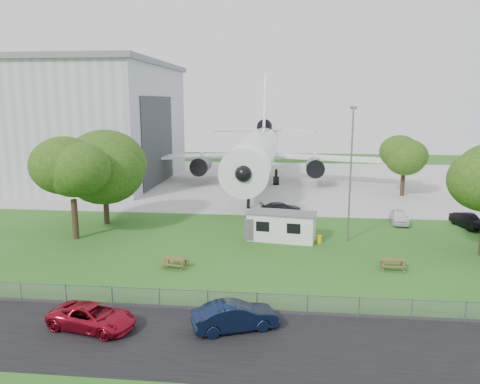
# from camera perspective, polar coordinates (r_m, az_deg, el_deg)

# --- Properties ---
(ground) EXTENTS (160.00, 160.00, 0.00)m
(ground) POSITION_cam_1_polar(r_m,az_deg,el_deg) (37.95, 1.57, -8.30)
(ground) COLOR #387126
(asphalt_strip) EXTENTS (120.00, 8.00, 0.02)m
(asphalt_strip) POSITION_cam_1_polar(r_m,az_deg,el_deg) (26.08, -0.80, -17.71)
(asphalt_strip) COLOR black
(asphalt_strip) RESTS_ON ground
(concrete_apron) EXTENTS (120.00, 46.00, 0.03)m
(concrete_apron) POSITION_cam_1_polar(r_m,az_deg,el_deg) (74.82, 3.88, 1.33)
(concrete_apron) COLOR #B7B7B2
(concrete_apron) RESTS_ON ground
(hangar) EXTENTS (43.00, 31.00, 18.55)m
(hangar) POSITION_cam_1_polar(r_m,az_deg,el_deg) (82.53, -23.74, 7.90)
(hangar) COLOR #B2B7BC
(hangar) RESTS_ON ground
(airliner) EXTENTS (46.36, 47.73, 17.69)m
(airliner) POSITION_cam_1_polar(r_m,az_deg,el_deg) (72.09, 2.27, 5.19)
(airliner) COLOR white
(airliner) RESTS_ON ground
(site_cabin) EXTENTS (6.92, 3.64, 2.62)m
(site_cabin) POSITION_cam_1_polar(r_m,az_deg,el_deg) (43.07, 5.10, -4.16)
(site_cabin) COLOR silver
(site_cabin) RESTS_ON ground
(picnic_west) EXTENTS (2.08, 1.85, 0.76)m
(picnic_west) POSITION_cam_1_polar(r_m,az_deg,el_deg) (36.66, -7.91, -9.11)
(picnic_west) COLOR brown
(picnic_west) RESTS_ON ground
(picnic_east) EXTENTS (1.80, 1.50, 0.76)m
(picnic_east) POSITION_cam_1_polar(r_m,az_deg,el_deg) (37.81, 18.04, -8.94)
(picnic_east) COLOR brown
(picnic_east) RESTS_ON ground
(fence) EXTENTS (58.00, 0.04, 1.30)m
(fence) POSITION_cam_1_polar(r_m,az_deg,el_deg) (29.19, 0.05, -14.44)
(fence) COLOR gray
(fence) RESTS_ON ground
(lamp_mast) EXTENTS (0.16, 0.16, 12.00)m
(lamp_mast) POSITION_cam_1_polar(r_m,az_deg,el_deg) (42.76, 13.31, 1.90)
(lamp_mast) COLOR slate
(lamp_mast) RESTS_ON ground
(tree_west_big) EXTENTS (9.03, 9.03, 10.34)m
(tree_west_big) POSITION_cam_1_polar(r_m,az_deg,el_deg) (49.77, -16.25, 2.79)
(tree_west_big) COLOR #382619
(tree_west_big) RESTS_ON ground
(tree_west_small) EXTENTS (6.25, 6.25, 9.52)m
(tree_west_small) POSITION_cam_1_polar(r_m,az_deg,el_deg) (44.95, -19.84, 2.46)
(tree_west_small) COLOR #382619
(tree_west_small) RESTS_ON ground
(tree_far_apron) EXTENTS (5.57, 5.57, 8.16)m
(tree_far_apron) POSITION_cam_1_polar(r_m,az_deg,el_deg) (66.09, 19.41, 4.13)
(tree_far_apron) COLOR #382619
(tree_far_apron) RESTS_ON ground
(car_centre_sedan) EXTENTS (5.06, 3.31, 1.57)m
(car_centre_sedan) POSITION_cam_1_polar(r_m,az_deg,el_deg) (26.87, -0.57, -14.93)
(car_centre_sedan) COLOR black
(car_centre_sedan) RESTS_ON ground
(car_west_estate) EXTENTS (5.35, 3.30, 1.38)m
(car_west_estate) POSITION_cam_1_polar(r_m,az_deg,el_deg) (28.23, -17.55, -14.35)
(car_west_estate) COLOR maroon
(car_west_estate) RESTS_ON ground
(car_ne_hatch) EXTENTS (1.94, 4.27, 1.42)m
(car_ne_hatch) POSITION_cam_1_polar(r_m,az_deg,el_deg) (51.56, 18.85, -2.87)
(car_ne_hatch) COLOR white
(car_ne_hatch) RESTS_ON ground
(car_ne_sedan) EXTENTS (2.51, 4.55, 1.42)m
(car_ne_sedan) POSITION_cam_1_polar(r_m,az_deg,el_deg) (52.47, 25.99, -3.17)
(car_ne_sedan) COLOR black
(car_ne_sedan) RESTS_ON ground
(car_apron_van) EXTENTS (5.05, 3.38, 1.36)m
(car_apron_van) POSITION_cam_1_polar(r_m,az_deg,el_deg) (52.90, 5.03, -2.01)
(car_apron_van) COLOR black
(car_apron_van) RESTS_ON ground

